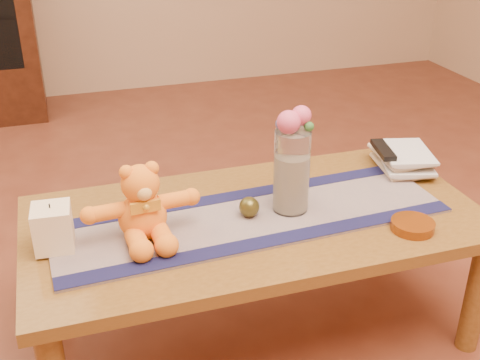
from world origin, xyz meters
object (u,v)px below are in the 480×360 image
object	(u,v)px
glass_vase	(292,171)
tv_remote	(383,150)
teddy_bear	(141,202)
pillar_candle	(53,228)
amber_dish	(413,226)
bronze_ball	(249,207)
book_bottom	(380,168)

from	to	relation	value
glass_vase	tv_remote	bearing A→B (deg)	21.51
teddy_bear	glass_vase	bearing A→B (deg)	-2.44
pillar_candle	amber_dish	bearing A→B (deg)	-11.94
glass_vase	bronze_ball	bearing A→B (deg)	-178.72
teddy_bear	amber_dish	bearing A→B (deg)	-18.75
pillar_candle	bronze_ball	distance (m)	0.57
pillar_candle	book_bottom	world-z (taller)	pillar_candle
bronze_ball	glass_vase	bearing A→B (deg)	1.28
amber_dish	book_bottom	bearing A→B (deg)	73.97
teddy_bear	tv_remote	xyz separation A→B (m)	(0.87, 0.17, -0.03)
pillar_candle	book_bottom	size ratio (longest dim) A/B	0.56
bronze_ball	pillar_candle	bearing A→B (deg)	179.80
book_bottom	glass_vase	bearing A→B (deg)	-148.47
glass_vase	tv_remote	xyz separation A→B (m)	(0.41, 0.16, -0.05)
teddy_bear	glass_vase	xyz separation A→B (m)	(0.46, 0.01, 0.02)
pillar_candle	glass_vase	bearing A→B (deg)	0.08
book_bottom	amber_dish	bearing A→B (deg)	-97.08
glass_vase	bronze_ball	xyz separation A→B (m)	(-0.14, -0.00, -0.10)
teddy_bear	pillar_candle	size ratio (longest dim) A/B	2.54
pillar_candle	tv_remote	distance (m)	1.13
book_bottom	amber_dish	size ratio (longest dim) A/B	1.73
bronze_ball	tv_remote	distance (m)	0.57
teddy_bear	book_bottom	distance (m)	0.90
pillar_candle	glass_vase	distance (m)	0.71
pillar_candle	bronze_ball	xyz separation A→B (m)	(0.57, -0.00, -0.03)
pillar_candle	bronze_ball	world-z (taller)	pillar_candle
glass_vase	book_bottom	world-z (taller)	glass_vase
tv_remote	amber_dish	size ratio (longest dim) A/B	1.24
teddy_bear	pillar_candle	world-z (taller)	teddy_bear
teddy_bear	book_bottom	size ratio (longest dim) A/B	1.42
bronze_ball	tv_remote	xyz separation A→B (m)	(0.55, 0.17, 0.05)
tv_remote	amber_dish	xyz separation A→B (m)	(-0.11, -0.38, -0.07)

